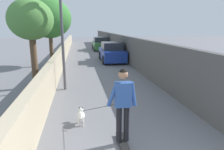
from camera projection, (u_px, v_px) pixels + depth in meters
name	position (u px, v px, depth m)	size (l,w,h in m)	color
ground_plane	(95.00, 62.00, 16.33)	(80.00, 80.00, 0.00)	slate
wall_left	(61.00, 59.00, 13.86)	(48.00, 0.30, 1.27)	tan
fence_right	(133.00, 52.00, 14.57)	(48.00, 0.30, 2.03)	#4C4C4C
tree_left_near	(49.00, 18.00, 14.10)	(3.01, 3.01, 4.67)	brown
tree_left_mid	(31.00, 21.00, 8.87)	(1.95, 1.95, 3.95)	brown
lamp_post	(61.00, 18.00, 8.56)	(0.36, 0.36, 4.60)	#4C4C51
skateboard	(122.00, 141.00, 4.95)	(0.80, 0.22, 0.08)	black
person_skateboarder	(123.00, 100.00, 4.70)	(0.23, 0.71, 1.77)	black
dog	(81.00, 115.00, 5.92)	(1.51, 1.08, 1.06)	white
car_near	(112.00, 53.00, 16.54)	(3.87, 1.80, 1.54)	navy
car_far	(100.00, 44.00, 24.71)	(4.24, 1.80, 1.54)	#336B38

